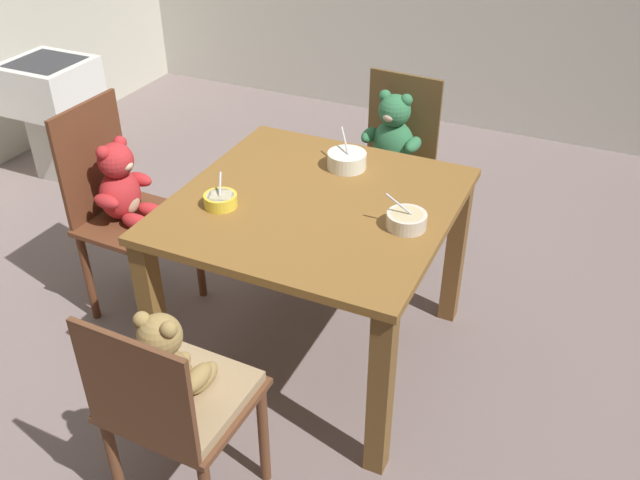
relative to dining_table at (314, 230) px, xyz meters
name	(u,v)px	position (x,y,z in m)	size (l,w,h in m)	color
ground_plane	(315,352)	(0.00, 0.00, -0.62)	(5.20, 5.20, 0.04)	slate
dining_table	(314,230)	(0.00, 0.00, 0.00)	(1.00, 1.01, 0.73)	brown
teddy_chair_near_front	(172,388)	(-0.06, -0.86, -0.07)	(0.42, 0.39, 0.84)	brown
teddy_chair_far_center	(391,147)	(0.00, 0.87, -0.04)	(0.42, 0.42, 0.88)	brown
teddy_chair_near_left	(123,197)	(-0.87, -0.04, -0.04)	(0.41, 0.42, 0.95)	brown
porridge_bowl_white_far_center	(347,160)	(0.01, 0.29, 0.16)	(0.16, 0.16, 0.14)	silver
porridge_bowl_yellow_near_left	(221,200)	(-0.29, -0.18, 0.15)	(0.12, 0.12, 0.11)	yellow
porridge_bowl_cream_near_right	(407,220)	(0.37, -0.03, 0.16)	(0.15, 0.14, 0.12)	beige
sink_basin	(54,102)	(-2.05, 0.81, -0.14)	(0.44, 0.43, 0.70)	#B7B2A8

